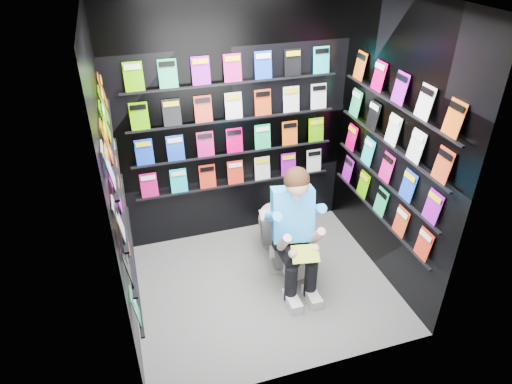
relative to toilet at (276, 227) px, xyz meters
name	(u,v)px	position (x,y,z in m)	size (l,w,h in m)	color
floor	(263,286)	(-0.27, -0.42, -0.37)	(2.40, 2.40, 0.00)	#60605E
wall_back	(233,123)	(-0.27, 0.58, 0.93)	(2.40, 0.04, 2.60)	black
wall_front	(313,239)	(-0.27, -1.42, 0.93)	(2.40, 0.04, 2.60)	black
wall_left	(114,191)	(-1.47, -0.42, 0.93)	(0.04, 2.00, 2.60)	black
wall_right	(393,149)	(0.93, -0.42, 0.93)	(0.04, 2.00, 2.60)	black
comics_back	(234,124)	(-0.27, 0.55, 0.94)	(2.10, 0.06, 1.37)	#BB3A19
comics_left	(118,190)	(-1.44, -0.42, 0.94)	(0.06, 1.70, 1.37)	#BB3A19
comics_right	(390,149)	(0.90, -0.42, 0.94)	(0.06, 1.70, 1.37)	#BB3A19
toilet	(276,227)	(0.00, 0.00, 0.00)	(0.42, 0.75, 0.73)	white
longbox	(290,255)	(0.07, -0.23, -0.21)	(0.23, 0.42, 0.31)	silver
longbox_lid	(291,241)	(0.07, -0.23, -0.04)	(0.25, 0.44, 0.03)	silver
reader	(292,215)	(0.00, -0.38, 0.39)	(0.51, 0.74, 1.37)	#2492EE
held_comic	(305,254)	(0.00, -0.73, 0.21)	(0.24, 0.01, 0.17)	#2B9321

